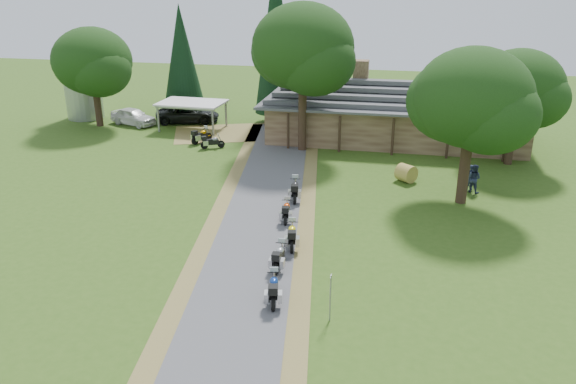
% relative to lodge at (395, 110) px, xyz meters
% --- Properties ---
extents(ground, '(120.00, 120.00, 0.00)m').
position_rel_lodge_xyz_m(ground, '(-6.00, -24.00, -2.45)').
color(ground, '#355618').
rests_on(ground, ground).
extents(driveway, '(51.95, 51.95, 0.00)m').
position_rel_lodge_xyz_m(driveway, '(-6.50, -20.00, -2.45)').
color(driveway, '#4E4E51').
rests_on(driveway, ground).
extents(lodge, '(21.40, 9.40, 4.90)m').
position_rel_lodge_xyz_m(lodge, '(0.00, 0.00, 0.00)').
color(lodge, brown).
rests_on(lodge, ground).
extents(silo, '(3.35, 3.35, 6.72)m').
position_rel_lodge_xyz_m(silo, '(-28.82, 1.51, 0.91)').
color(silo, gray).
rests_on(silo, ground).
extents(carport, '(5.75, 3.98, 2.42)m').
position_rel_lodge_xyz_m(carport, '(-17.40, -0.31, -1.24)').
color(carport, white).
rests_on(carport, ground).
extents(car_white_sedan, '(4.28, 6.24, 1.92)m').
position_rel_lodge_xyz_m(car_white_sedan, '(-23.23, 0.03, -1.49)').
color(car_white_sedan, white).
rests_on(car_white_sedan, ground).
extents(car_dark_suv, '(4.20, 6.66, 2.37)m').
position_rel_lodge_xyz_m(car_dark_suv, '(-18.73, 1.89, -1.27)').
color(car_dark_suv, black).
rests_on(car_dark_suv, ground).
extents(motorcycle_row_a, '(0.96, 1.95, 1.28)m').
position_rel_lodge_xyz_m(motorcycle_row_a, '(-4.18, -26.08, -1.81)').
color(motorcycle_row_a, navy).
rests_on(motorcycle_row_a, ground).
extents(motorcycle_row_b, '(0.62, 1.81, 1.23)m').
position_rel_lodge_xyz_m(motorcycle_row_b, '(-4.57, -23.24, -1.83)').
color(motorcycle_row_b, '#929599').
rests_on(motorcycle_row_b, ground).
extents(motorcycle_row_c, '(0.97, 2.01, 1.32)m').
position_rel_lodge_xyz_m(motorcycle_row_c, '(-4.42, -20.97, -1.79)').
color(motorcycle_row_c, yellow).
rests_on(motorcycle_row_c, ground).
extents(motorcycle_row_d, '(0.81, 1.84, 1.21)m').
position_rel_lodge_xyz_m(motorcycle_row_d, '(-5.35, -17.89, -1.84)').
color(motorcycle_row_d, '#E44006').
rests_on(motorcycle_row_d, ground).
extents(motorcycle_row_e, '(0.98, 2.09, 1.37)m').
position_rel_lodge_xyz_m(motorcycle_row_e, '(-5.47, -14.77, -1.76)').
color(motorcycle_row_e, black).
rests_on(motorcycle_row_e, ground).
extents(motorcycle_carport_a, '(1.41, 1.95, 1.28)m').
position_rel_lodge_xyz_m(motorcycle_carport_a, '(-15.19, -4.24, -1.81)').
color(motorcycle_carport_a, '#C98600').
rests_on(motorcycle_carport_a, ground).
extents(motorcycle_carport_b, '(1.74, 1.23, 1.14)m').
position_rel_lodge_xyz_m(motorcycle_carport_b, '(-13.81, -5.58, -1.88)').
color(motorcycle_carport_b, gray).
rests_on(motorcycle_carport_b, ground).
extents(person_a, '(0.68, 0.62, 1.94)m').
position_rel_lodge_xyz_m(person_a, '(5.04, -10.96, -1.48)').
color(person_a, '#293250').
rests_on(person_a, ground).
extents(person_b, '(0.74, 0.67, 2.13)m').
position_rel_lodge_xyz_m(person_b, '(5.20, -11.34, -1.39)').
color(person_b, '#293250').
rests_on(person_b, ground).
extents(hay_bale, '(1.56, 1.57, 1.16)m').
position_rel_lodge_xyz_m(hay_bale, '(1.09, -10.22, -1.87)').
color(hay_bale, '#A48F3C').
rests_on(hay_bale, ground).
extents(sign_post, '(0.37, 0.06, 2.03)m').
position_rel_lodge_xyz_m(sign_post, '(-1.69, -27.05, -1.44)').
color(sign_post, gray).
rests_on(sign_post, ground).
extents(oak_lodge_left, '(7.49, 7.49, 12.64)m').
position_rel_lodge_xyz_m(oak_lodge_left, '(-6.87, -4.57, 3.87)').
color(oak_lodge_left, black).
rests_on(oak_lodge_left, ground).
extents(oak_lodge_right, '(6.08, 6.08, 8.97)m').
position_rel_lodge_xyz_m(oak_lodge_right, '(8.27, -4.96, 2.04)').
color(oak_lodge_right, black).
rests_on(oak_lodge_right, ground).
extents(oak_driveway, '(6.67, 6.67, 10.20)m').
position_rel_lodge_xyz_m(oak_driveway, '(4.36, -13.21, 2.65)').
color(oak_driveway, black).
rests_on(oak_driveway, ground).
extents(oak_silo, '(6.81, 6.81, 9.28)m').
position_rel_lodge_xyz_m(oak_silo, '(-26.06, -0.90, 2.19)').
color(oak_silo, black).
rests_on(oak_silo, ground).
extents(cedar_near, '(3.87, 3.87, 14.66)m').
position_rel_lodge_xyz_m(cedar_near, '(-10.71, 3.41, 4.88)').
color(cedar_near, black).
rests_on(cedar_near, ground).
extents(cedar_far, '(3.82, 3.82, 10.31)m').
position_rel_lodge_xyz_m(cedar_far, '(-20.32, 5.27, 2.71)').
color(cedar_far, black).
rests_on(cedar_far, ground).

